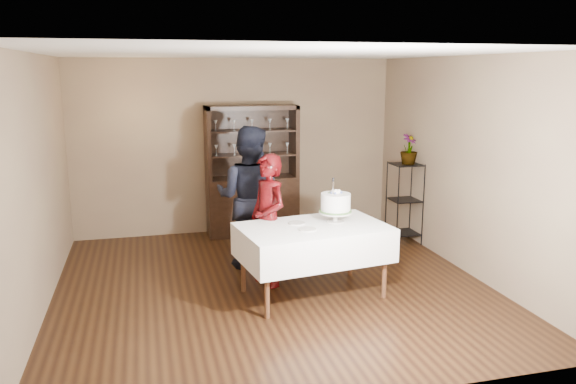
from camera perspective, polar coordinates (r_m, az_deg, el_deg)
The scene contains 14 objects.
floor at distance 6.80m, azimuth -1.59°, elevation -9.47°, with size 5.00×5.00×0.00m, color black.
ceiling at distance 6.32m, azimuth -1.74°, elevation 13.92°, with size 5.00×5.00×0.00m, color white.
back_wall at distance 8.85m, azimuth -5.30°, elevation 4.62°, with size 5.00×0.02×2.70m, color brown.
wall_left at distance 6.36m, azimuth -24.18°, elevation 0.61°, with size 0.02×5.00×2.70m, color brown.
wall_right at distance 7.39m, azimuth 17.62°, elevation 2.59°, with size 0.02×5.00×2.70m, color brown.
china_hutch at distance 8.76m, azimuth -3.66°, elevation 0.02°, with size 1.40×0.48×2.00m.
plant_etagere at distance 8.44m, azimuth 11.75°, elevation -0.78°, with size 0.42×0.42×1.20m.
cake_table at distance 6.34m, azimuth 2.56°, elevation -5.14°, with size 1.75×1.22×0.81m.
woman at distance 6.62m, azimuth -2.01°, elevation -2.89°, with size 0.57×0.38×1.58m, color #35040A.
man at distance 7.22m, azimuth -3.99°, elevation -0.55°, with size 0.89×0.70×1.84m, color black.
cake at distance 6.42m, azimuth 4.86°, elevation -1.23°, with size 0.43×0.43×0.52m.
plate_near at distance 6.13m, azimuth 1.99°, elevation -3.81°, with size 0.19×0.19×0.01m, color beige.
plate_far at distance 6.37m, azimuth 0.89°, elevation -3.18°, with size 0.19×0.19×0.01m, color beige.
potted_plant at distance 8.29m, azimuth 12.18°, elevation 4.27°, with size 0.24×0.24×0.44m, color #436E34.
Camera 1 is at (-1.41, -6.16, 2.51)m, focal length 35.00 mm.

